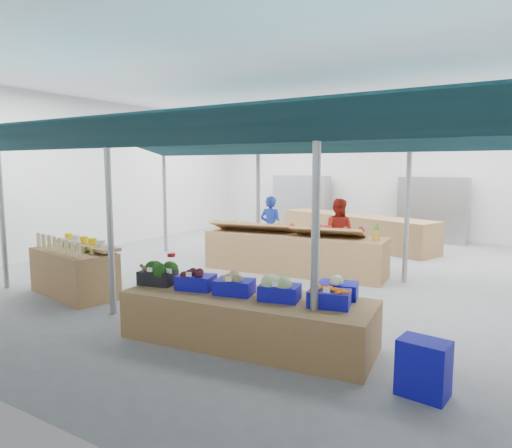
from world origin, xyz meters
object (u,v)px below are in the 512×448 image
Objects in this scene: veg_counter at (247,319)px; vendor_right at (338,233)px; fruit_counter at (293,253)px; crate_stack at (424,368)px; vendor_left at (271,227)px; bottle_shelf at (76,270)px.

vendor_right reaches higher than veg_counter.
veg_counter is at bearing -76.52° from fruit_counter.
vendor_right is (-0.71, 5.08, 0.48)m from veg_counter.
crate_stack is 0.37× the size of vendor_left.
veg_counter is 2.32m from crate_stack.
vendor_right is at bearing 66.68° from bottle_shelf.
vendor_right is (-3.02, 5.33, 0.51)m from crate_stack.
vendor_right is (3.23, 4.75, 0.36)m from bottle_shelf.
veg_counter is 4.19m from fruit_counter.
bottle_shelf reaches higher than fruit_counter.
fruit_counter is at bearing 132.70° from vendor_left.
vendor_right reaches higher than crate_stack.
veg_counter is at bearing 173.83° from crate_stack.
fruit_counter is (2.63, 3.65, -0.02)m from bottle_shelf.
vendor_left is at bearing 132.14° from crate_stack.
bottle_shelf is at bearing 168.56° from veg_counter.
bottle_shelf is 4.97m from vendor_left.
bottle_shelf is 1.23× the size of vendor_left.
bottle_shelf is 3.37× the size of crate_stack.
crate_stack is at bearing -54.21° from fruit_counter.
vendor_left is at bearing 109.68° from veg_counter.
vendor_left is (-2.51, 5.08, 0.48)m from veg_counter.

